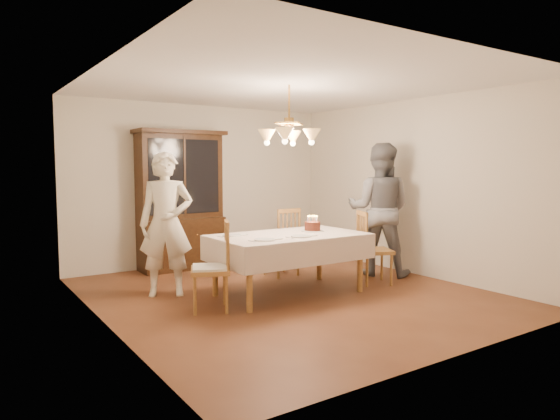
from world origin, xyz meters
TOP-DOWN VIEW (x-y plane):
  - ground at (0.00, 0.00)m, footprint 5.00×5.00m
  - room_shell at (0.00, 0.00)m, footprint 5.00×5.00m
  - dining_table at (0.00, 0.00)m, footprint 1.90×1.10m
  - china_hutch at (-0.50, 2.25)m, footprint 1.38×0.54m
  - chair_far_side at (0.53, 0.95)m, footprint 0.46×0.44m
  - chair_left_end at (-1.13, -0.10)m, footprint 0.56×0.57m
  - chair_right_end at (1.30, -0.18)m, footprint 0.57×0.58m
  - elderly_woman at (-1.29, 0.80)m, footprint 0.77×0.67m
  - adult_in_grey at (1.76, 0.19)m, footprint 1.17×1.20m
  - birthday_cake at (0.42, 0.06)m, footprint 0.30×0.30m
  - place_setting_near_left at (-0.51, -0.26)m, footprint 0.39×0.24m
  - place_setting_near_right at (0.01, -0.26)m, footprint 0.39×0.24m
  - place_setting_far_left at (-0.65, 0.28)m, footprint 0.37×0.23m
  - chandelier at (-0.00, -0.00)m, footprint 0.62×0.62m

SIDE VIEW (x-z plane):
  - ground at x=0.00m, z-range 0.00..0.00m
  - chair_far_side at x=0.53m, z-range -0.06..0.94m
  - chair_right_end at x=1.30m, z-range -0.06..0.94m
  - chair_left_end at x=-1.13m, z-range -0.05..0.95m
  - dining_table at x=0.00m, z-range 0.30..1.06m
  - place_setting_far_left at x=-0.65m, z-range 0.76..0.77m
  - place_setting_near_right at x=0.01m, z-range 0.76..0.77m
  - place_setting_near_left at x=-0.51m, z-range 0.76..0.77m
  - birthday_cake at x=0.42m, z-range 0.71..0.92m
  - elderly_woman at x=-1.29m, z-range 0.00..1.79m
  - adult_in_grey at x=1.76m, z-range 0.00..1.95m
  - china_hutch at x=-0.50m, z-range -0.04..2.12m
  - room_shell at x=0.00m, z-range -0.92..4.08m
  - chandelier at x=0.00m, z-range 1.61..2.34m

